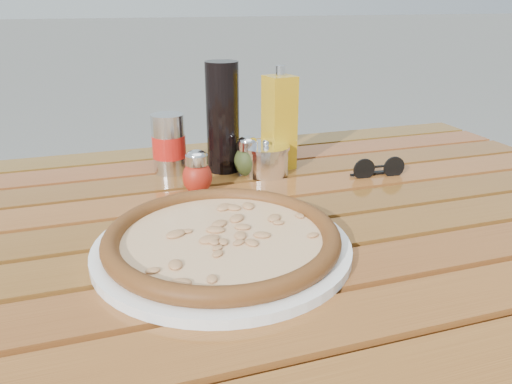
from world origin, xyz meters
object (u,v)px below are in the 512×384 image
object	(u,v)px
dark_bottle	(223,118)
sunglasses	(378,169)
parmesan_tin	(266,159)
pepper_shaker	(197,173)
table	(260,253)
olive_oil_cruet	(279,122)
oregano_shaker	(248,157)
plate	(222,247)
pizza	(222,237)
soda_can	(169,144)

from	to	relation	value
dark_bottle	sunglasses	size ratio (longest dim) A/B	1.99
dark_bottle	sunglasses	bearing A→B (deg)	-25.74
dark_bottle	parmesan_tin	bearing A→B (deg)	-33.75
pepper_shaker	parmesan_tin	xyz separation A→B (m)	(0.15, 0.06, -0.01)
table	olive_oil_cruet	size ratio (longest dim) A/B	6.67
oregano_shaker	parmesan_tin	bearing A→B (deg)	-2.50
olive_oil_cruet	plate	bearing A→B (deg)	-122.20
table	pizza	bearing A→B (deg)	-129.64
parmesan_tin	table	bearing A→B (deg)	-111.97
pizza	plate	bearing A→B (deg)	0.00
table	parmesan_tin	distance (m)	0.23
table	plate	bearing A→B (deg)	-129.64
plate	oregano_shaker	distance (m)	0.33
dark_bottle	sunglasses	distance (m)	0.33
oregano_shaker	parmesan_tin	size ratio (longest dim) A/B	0.82
oregano_shaker	sunglasses	distance (m)	0.26
olive_oil_cruet	table	bearing A→B (deg)	-117.80
table	olive_oil_cruet	xyz separation A→B (m)	(0.11, 0.22, 0.17)
soda_can	plate	bearing A→B (deg)	-87.60
pizza	soda_can	world-z (taller)	soda_can
oregano_shaker	dark_bottle	size ratio (longest dim) A/B	0.37
oregano_shaker	soda_can	world-z (taller)	soda_can
pepper_shaker	parmesan_tin	size ratio (longest dim) A/B	0.82
dark_bottle	olive_oil_cruet	bearing A→B (deg)	-9.32
plate	dark_bottle	distance (m)	0.37
table	pizza	size ratio (longest dim) A/B	3.35
parmesan_tin	oregano_shaker	bearing A→B (deg)	177.50
parmesan_tin	pizza	bearing A→B (deg)	-119.40
pepper_shaker	oregano_shaker	bearing A→B (deg)	28.80
pizza	table	bearing A→B (deg)	50.36
table	parmesan_tin	world-z (taller)	parmesan_tin
oregano_shaker	soda_can	bearing A→B (deg)	154.92
dark_bottle	sunglasses	world-z (taller)	dark_bottle
table	soda_can	distance (m)	0.31
plate	soda_can	size ratio (longest dim) A/B	3.00
plate	table	bearing A→B (deg)	50.36
plate	soda_can	world-z (taller)	soda_can
soda_can	parmesan_tin	size ratio (longest dim) A/B	1.20
table	dark_bottle	xyz separation A→B (m)	(0.00, 0.23, 0.19)
oregano_shaker	dark_bottle	xyz separation A→B (m)	(-0.04, 0.05, 0.07)
pizza	pepper_shaker	size ratio (longest dim) A/B	5.10
soda_can	pepper_shaker	bearing A→B (deg)	-77.33
table	plate	size ratio (longest dim) A/B	3.89
plate	dark_bottle	bearing A→B (deg)	75.05
pepper_shaker	table	bearing A→B (deg)	-57.57
pizza	oregano_shaker	distance (m)	0.33
pizza	parmesan_tin	xyz separation A→B (m)	(0.17, 0.30, 0.01)
olive_oil_cruet	sunglasses	xyz separation A→B (m)	(0.17, -0.12, -0.08)
pepper_shaker	sunglasses	bearing A→B (deg)	-3.88
dark_bottle	parmesan_tin	size ratio (longest dim) A/B	2.20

